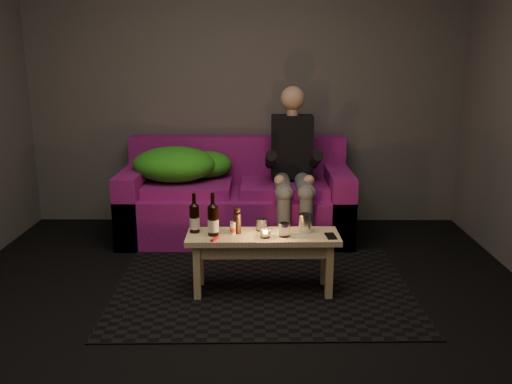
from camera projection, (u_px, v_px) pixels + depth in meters
floor at (236, 336)px, 3.09m from camera, size 4.50×4.50×0.00m
room at (237, 40)px, 3.14m from camera, size 4.50×4.50×4.50m
rug at (263, 288)px, 3.72m from camera, size 2.04×1.51×0.01m
sofa at (237, 201)px, 4.78m from camera, size 1.96×0.88×0.84m
green_blanket at (180, 165)px, 4.69m from camera, size 0.86×0.59×0.29m
person at (293, 163)px, 4.53m from camera, size 0.35×0.81×1.31m
coffee_table at (263, 245)px, 3.59m from camera, size 1.01×0.34×0.41m
beer_bottle_a at (194, 218)px, 3.59m from camera, size 0.07×0.07×0.27m
beer_bottle_b at (213, 220)px, 3.52m from camera, size 0.07×0.07×0.29m
salt_shaker at (233, 228)px, 3.56m from camera, size 0.05×0.05×0.08m
pepper_mill at (237, 223)px, 3.57m from camera, size 0.06×0.06×0.14m
tumbler_back at (261, 225)px, 3.63m from camera, size 0.08×0.08×0.08m
tealight at (265, 234)px, 3.50m from camera, size 0.07×0.07×0.05m
tumbler_front at (284, 230)px, 3.52m from camera, size 0.07×0.07×0.09m
steel_cup at (305, 223)px, 3.60m from camera, size 0.12×0.12×0.12m
smartphone at (331, 236)px, 3.52m from camera, size 0.07×0.13×0.01m
red_lighter at (215, 239)px, 3.46m from camera, size 0.05×0.08×0.01m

